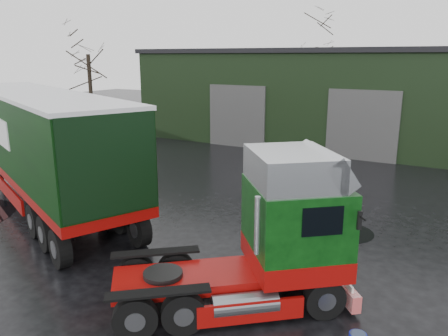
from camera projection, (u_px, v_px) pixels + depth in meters
The scene contains 8 objects.
ground at pixel (200, 238), 14.33m from camera, with size 100.00×100.00×0.00m, color black.
warehouse at pixel (383, 97), 29.48m from camera, with size 32.40×12.40×6.30m.
hero_tractor at pixel (225, 231), 10.09m from camera, with size 2.56×6.04×3.75m, color #09350C, non-canonical shape.
trailer_left at pixel (40, 148), 17.33m from camera, with size 2.98×14.57×4.52m, color silver, non-canonical shape.
tree_left at pixel (90, 78), 31.48m from camera, with size 4.40×4.40×8.50m, color black, non-canonical shape.
tree_back_a at pixel (316, 68), 41.32m from camera, with size 4.40×4.40×9.50m, color black, non-canonical shape.
puddle_0 at pixel (83, 217), 16.25m from camera, with size 3.08×3.08×0.01m, color black.
puddle_1 at pixel (344, 232), 14.82m from camera, with size 1.95×1.95×0.01m, color black.
Camera 1 is at (7.21, -11.21, 5.80)m, focal length 35.00 mm.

